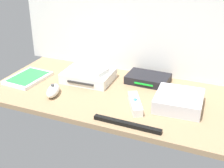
% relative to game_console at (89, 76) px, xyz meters
% --- Properties ---
extents(ground_plane, '(1.00, 0.48, 0.02)m').
position_rel_game_console_xyz_m(ground_plane, '(0.14, -0.07, -0.03)').
color(ground_plane, '#9E7F5B').
rests_on(ground_plane, ground).
extents(back_wall, '(1.10, 0.01, 0.64)m').
position_rel_game_console_xyz_m(back_wall, '(0.14, 0.17, 0.30)').
color(back_wall, white).
rests_on(back_wall, ground).
extents(game_console, '(0.22, 0.17, 0.04)m').
position_rel_game_console_xyz_m(game_console, '(0.00, 0.00, 0.00)').
color(game_console, white).
rests_on(game_console, ground_plane).
extents(mini_computer, '(0.18, 0.18, 0.05)m').
position_rel_game_console_xyz_m(mini_computer, '(0.42, -0.08, 0.00)').
color(mini_computer, silver).
rests_on(mini_computer, ground_plane).
extents(game_case, '(0.15, 0.20, 0.02)m').
position_rel_game_console_xyz_m(game_case, '(-0.25, -0.10, -0.01)').
color(game_case, white).
rests_on(game_case, ground_plane).
extents(network_router, '(0.18, 0.13, 0.03)m').
position_rel_game_console_xyz_m(network_router, '(0.25, 0.08, -0.00)').
color(network_router, black).
rests_on(network_router, ground_plane).
extents(remote_wand, '(0.10, 0.15, 0.03)m').
position_rel_game_console_xyz_m(remote_wand, '(0.27, -0.15, -0.01)').
color(remote_wand, white).
rests_on(remote_wand, ground_plane).
extents(remote_nunchuk, '(0.07, 0.11, 0.05)m').
position_rel_game_console_xyz_m(remote_nunchuk, '(-0.07, -0.18, -0.00)').
color(remote_nunchuk, white).
rests_on(remote_nunchuk, ground_plane).
extents(remote_classic_pad, '(0.16, 0.10, 0.02)m').
position_rel_game_console_xyz_m(remote_classic_pad, '(0.01, -0.01, 0.03)').
color(remote_classic_pad, white).
rests_on(remote_classic_pad, game_console).
extents(sensor_bar, '(0.24, 0.02, 0.01)m').
position_rel_game_console_xyz_m(sensor_bar, '(0.28, -0.28, -0.01)').
color(sensor_bar, black).
rests_on(sensor_bar, ground_plane).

